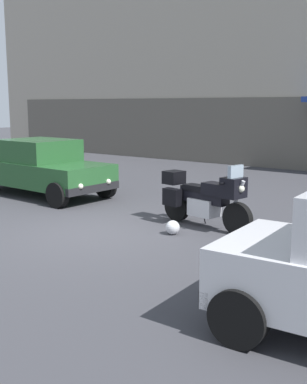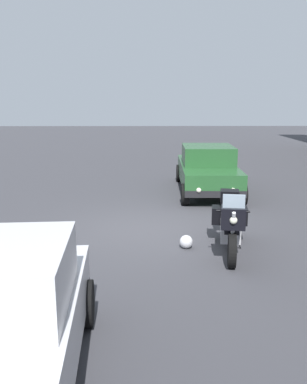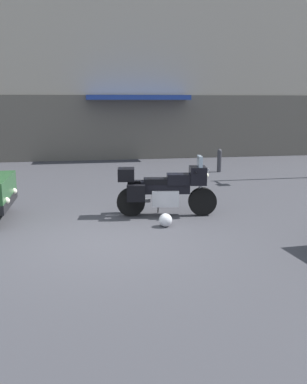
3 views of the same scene
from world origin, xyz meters
name	(u,v)px [view 1 (image 1 of 3)]	position (x,y,z in m)	size (l,w,h in m)	color
ground_plane	(96,233)	(0.00, 0.00, 0.00)	(80.00, 80.00, 0.00)	#38383D
motorcycle	(204,198)	(1.44, 1.70, 0.62)	(2.26, 0.91, 1.36)	black
helmet	(173,227)	(1.28, 0.82, 0.14)	(0.28, 0.28, 0.28)	silver
car_sedan_far	(39,167)	(-4.16, 1.99, 0.78)	(4.61, 2.01, 1.56)	#235128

